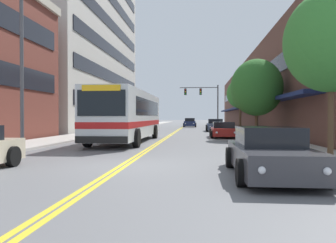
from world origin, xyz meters
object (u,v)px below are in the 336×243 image
at_px(traffic_signal_mast, 204,97).
at_px(street_tree_right_mid, 257,88).
at_px(fire_hydrant, 252,133).
at_px(city_bus, 128,114).
at_px(street_tree_right_near, 331,41).
at_px(street_tree_right_far, 240,94).
at_px(car_dark_grey_parked_right_foreground, 269,153).
at_px(car_white_parked_left_mid, 136,126).
at_px(car_navy_moving_lead, 190,123).
at_px(car_slate_blue_parked_right_mid, 215,125).
at_px(car_red_parked_right_far, 224,130).
at_px(street_lamp_left_near, 29,41).

distance_m(traffic_signal_mast, street_tree_right_mid, 23.16).
xyz_separation_m(traffic_signal_mast, fire_hydrant, (2.65, -25.40, -3.82)).
distance_m(city_bus, street_tree_right_near, 12.66).
height_order(traffic_signal_mast, street_tree_right_far, traffic_signal_mast).
bearing_deg(fire_hydrant, city_bus, -172.19).
height_order(car_dark_grey_parked_right_foreground, street_tree_right_near, street_tree_right_near).
distance_m(car_white_parked_left_mid, car_navy_moving_lead, 17.45).
height_order(street_tree_right_near, street_tree_right_mid, street_tree_right_near).
xyz_separation_m(car_slate_blue_parked_right_mid, car_red_parked_right_far, (0.10, -11.00, -0.08)).
xyz_separation_m(car_navy_moving_lead, street_tree_right_near, (6.43, -38.98, 3.83)).
bearing_deg(street_tree_right_near, street_lamp_left_near, 176.75).
bearing_deg(street_tree_right_far, car_dark_grey_parked_right_foreground, -95.43).
distance_m(city_bus, street_lamp_left_near, 8.30).
height_order(car_slate_blue_parked_right_mid, street_lamp_left_near, street_lamp_left_near).
relative_size(city_bus, street_tree_right_far, 2.12).
bearing_deg(fire_hydrant, street_tree_right_far, 86.02).
bearing_deg(car_navy_moving_lead, car_dark_grey_parked_right_foreground, -85.61).
bearing_deg(street_tree_right_far, car_red_parked_right_far, -104.14).
bearing_deg(street_tree_right_far, car_white_parked_left_mid, -178.92).
relative_size(city_bus, car_navy_moving_lead, 2.75).
xyz_separation_m(car_red_parked_right_far, street_lamp_left_near, (-9.36, -11.98, 4.37)).
relative_size(car_dark_grey_parked_right_foreground, street_tree_right_mid, 0.82).
bearing_deg(car_red_parked_right_far, street_tree_right_near, -76.24).
bearing_deg(car_dark_grey_parked_right_foreground, car_slate_blue_parked_right_mid, 90.15).
xyz_separation_m(car_slate_blue_parked_right_mid, street_tree_right_mid, (2.38, -12.27, 3.11)).
bearing_deg(traffic_signal_mast, car_dark_grey_parked_right_foreground, -88.39).
relative_size(car_navy_moving_lead, street_tree_right_near, 0.68).
bearing_deg(fire_hydrant, car_dark_grey_parked_right_foreground, -96.96).
xyz_separation_m(city_bus, street_tree_right_mid, (8.76, 3.60, 1.97)).
relative_size(car_red_parked_right_far, car_navy_moving_lead, 0.99).
bearing_deg(street_lamp_left_near, car_red_parked_right_far, 51.99).
bearing_deg(car_red_parked_right_far, car_dark_grey_parked_right_foreground, -90.09).
distance_m(street_tree_right_near, fire_hydrant, 9.87).
distance_m(car_red_parked_right_far, street_tree_right_near, 13.64).
distance_m(car_red_parked_right_far, fire_hydrant, 4.07).
bearing_deg(street_tree_right_mid, street_tree_right_far, 88.90).
xyz_separation_m(car_slate_blue_parked_right_mid, street_lamp_left_near, (-9.27, -22.98, 4.29)).
bearing_deg(car_dark_grey_parked_right_foreground, street_tree_right_far, 84.57).
xyz_separation_m(car_dark_grey_parked_right_foreground, car_red_parked_right_far, (0.02, 16.67, -0.06)).
relative_size(city_bus, fire_hydrant, 13.26).
xyz_separation_m(street_tree_right_far, fire_hydrant, (-0.95, -13.71, -3.50)).
height_order(car_slate_blue_parked_right_mid, street_tree_right_far, street_tree_right_far).
height_order(street_tree_right_mid, street_tree_right_far, street_tree_right_mid).
xyz_separation_m(street_tree_right_mid, fire_hydrant, (-0.74, -2.50, -3.18)).
height_order(traffic_signal_mast, street_tree_right_near, street_tree_right_near).
height_order(car_red_parked_right_far, car_navy_moving_lead, car_navy_moving_lead).
height_order(car_navy_moving_lead, fire_hydrant, car_navy_moving_lead).
relative_size(car_white_parked_left_mid, car_navy_moving_lead, 1.12).
relative_size(car_white_parked_left_mid, street_lamp_left_near, 0.57).
relative_size(car_navy_moving_lead, street_tree_right_mid, 0.75).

